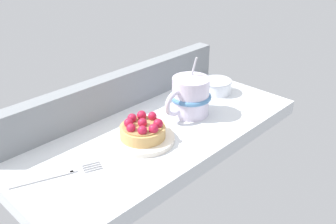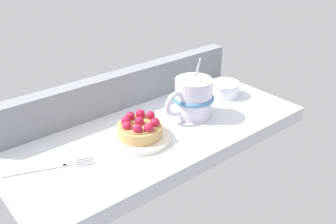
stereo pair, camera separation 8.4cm
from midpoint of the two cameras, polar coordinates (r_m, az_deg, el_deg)
The scene contains 7 objects.
ground_plane at distance 86.32cm, azimuth 1.00°, elevation -3.37°, with size 68.69×31.57×3.52cm, color silver.
window_rail_back at distance 93.19cm, azimuth -4.51°, elevation 3.34°, with size 67.32×3.83×8.98cm, color gray.
dessert_plate at distance 80.74cm, azimuth -1.26°, elevation -3.89°, with size 13.48×13.48×1.03cm.
raspberry_tart at distance 79.55cm, azimuth -1.27°, elevation -2.46°, with size 9.60×9.60×4.45cm.
coffee_mug at distance 88.91cm, azimuth 6.43°, elevation 2.07°, with size 13.42×9.94×13.87cm.
dessert_fork at distance 74.25cm, azimuth -14.14°, elevation -8.15°, with size 16.17×7.47×0.60cm.
sugar_bowl at distance 101.65cm, azimuth 10.95°, elevation 3.47°, with size 8.03×8.03×3.64cm.
Camera 2 is at (-45.15, -58.99, 42.65)cm, focal length 40.49 mm.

